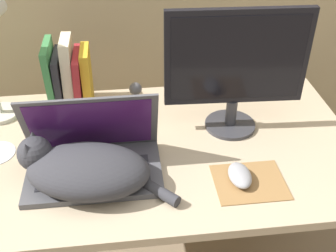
# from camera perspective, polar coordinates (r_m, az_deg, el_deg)

# --- Properties ---
(desk) EXTENTS (1.25, 0.73, 0.75)m
(desk) POSITION_cam_1_polar(r_m,az_deg,el_deg) (1.38, -1.03, -5.34)
(desk) COLOR tan
(desk) RESTS_ON ground_plane
(laptop) EXTENTS (0.39, 0.24, 0.24)m
(laptop) POSITION_cam_1_polar(r_m,az_deg,el_deg) (1.23, -10.09, -4.20)
(laptop) COLOR #4C4C51
(laptop) RESTS_ON desk
(cat) EXTENTS (0.44, 0.27, 0.14)m
(cat) POSITION_cam_1_polar(r_m,az_deg,el_deg) (1.17, -11.38, -5.73)
(cat) COLOR #333338
(cat) RESTS_ON desk
(external_monitor) EXTENTS (0.44, 0.17, 0.41)m
(external_monitor) POSITION_cam_1_polar(r_m,az_deg,el_deg) (1.31, 9.21, 7.97)
(external_monitor) COLOR #333338
(external_monitor) RESTS_ON desk
(mousepad) EXTENTS (0.20, 0.16, 0.00)m
(mousepad) POSITION_cam_1_polar(r_m,az_deg,el_deg) (1.22, 10.98, -7.45)
(mousepad) COLOR olive
(mousepad) RESTS_ON desk
(computer_mouse) EXTENTS (0.06, 0.11, 0.04)m
(computer_mouse) POSITION_cam_1_polar(r_m,az_deg,el_deg) (1.21, 9.71, -6.59)
(computer_mouse) COLOR #99999E
(computer_mouse) RESTS_ON mousepad
(book_row) EXTENTS (0.15, 0.17, 0.26)m
(book_row) POSITION_cam_1_polar(r_m,az_deg,el_deg) (1.50, -13.29, 6.37)
(book_row) COLOR #387A42
(book_row) RESTS_ON desk
(webcam) EXTENTS (0.05, 0.05, 0.07)m
(webcam) POSITION_cam_1_polar(r_m,az_deg,el_deg) (1.53, -4.41, 4.95)
(webcam) COLOR #232328
(webcam) RESTS_ON desk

